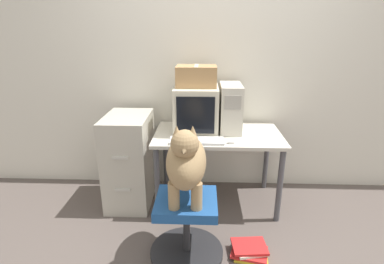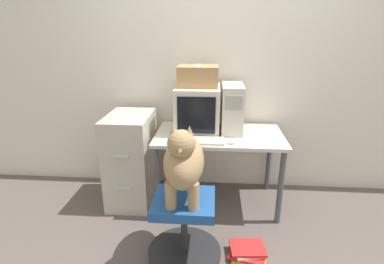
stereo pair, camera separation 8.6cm
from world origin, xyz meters
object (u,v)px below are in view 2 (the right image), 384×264
(filing_cabinet, at_px, (131,159))
(book_stack_floor, at_px, (248,252))
(keyboard, at_px, (197,141))
(office_chair, at_px, (184,228))
(crt_monitor, at_px, (198,109))
(dog, at_px, (184,161))
(cardboard_box, at_px, (198,76))
(pc_tower, at_px, (232,108))

(filing_cabinet, distance_m, book_stack_floor, 1.35)
(keyboard, height_order, office_chair, keyboard)
(office_chair, distance_m, filing_cabinet, 0.97)
(crt_monitor, relative_size, dog, 0.82)
(filing_cabinet, bearing_deg, office_chair, -51.59)
(book_stack_floor, bearing_deg, filing_cabinet, 145.32)
(cardboard_box, bearing_deg, filing_cabinet, -169.86)
(pc_tower, relative_size, office_chair, 0.79)
(crt_monitor, xyz_separation_m, filing_cabinet, (-0.63, -0.11, -0.48))
(dog, bearing_deg, crt_monitor, 86.91)
(pc_tower, xyz_separation_m, keyboard, (-0.30, -0.34, -0.20))
(filing_cabinet, bearing_deg, cardboard_box, 10.14)
(office_chair, relative_size, filing_cabinet, 0.63)
(crt_monitor, relative_size, pc_tower, 1.10)
(office_chair, bearing_deg, pc_tower, 67.12)
(office_chair, relative_size, cardboard_box, 1.53)
(office_chair, xyz_separation_m, filing_cabinet, (-0.59, 0.74, 0.20))
(keyboard, relative_size, book_stack_floor, 1.52)
(keyboard, xyz_separation_m, office_chair, (-0.06, -0.52, -0.49))
(office_chair, relative_size, book_stack_floor, 1.82)
(pc_tower, bearing_deg, crt_monitor, -178.36)
(office_chair, bearing_deg, keyboard, 83.39)
(pc_tower, relative_size, filing_cabinet, 0.50)
(crt_monitor, xyz_separation_m, pc_tower, (0.32, 0.01, 0.01))
(dog, xyz_separation_m, book_stack_floor, (0.48, 0.00, -0.74))
(crt_monitor, bearing_deg, keyboard, -87.62)
(crt_monitor, height_order, dog, crt_monitor)
(pc_tower, xyz_separation_m, filing_cabinet, (-0.95, -0.12, -0.49))
(dog, bearing_deg, cardboard_box, 86.92)
(filing_cabinet, relative_size, cardboard_box, 2.44)
(book_stack_floor, bearing_deg, pc_tower, 97.65)
(crt_monitor, bearing_deg, dog, -93.09)
(crt_monitor, distance_m, keyboard, 0.39)
(crt_monitor, height_order, book_stack_floor, crt_monitor)
(cardboard_box, relative_size, book_stack_floor, 1.19)
(crt_monitor, distance_m, book_stack_floor, 1.29)
(dog, height_order, book_stack_floor, dog)
(office_chair, distance_m, cardboard_box, 1.30)
(crt_monitor, height_order, keyboard, crt_monitor)
(crt_monitor, bearing_deg, cardboard_box, 90.00)
(dog, distance_m, cardboard_box, 0.96)
(pc_tower, height_order, dog, pc_tower)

